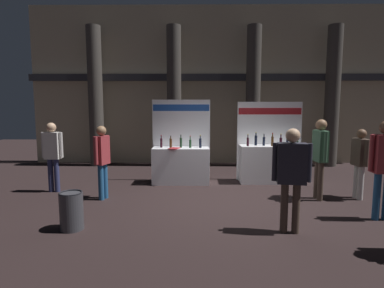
# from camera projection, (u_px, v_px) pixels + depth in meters

# --- Properties ---
(ground_plane) EXTENTS (26.54, 26.54, 0.00)m
(ground_plane) POSITION_uv_depth(u_px,v_px,m) (224.00, 202.00, 6.67)
(ground_plane) COLOR black
(hall_colonnade) EXTENTS (13.27, 1.05, 5.73)m
(hall_colonnade) POSITION_uv_depth(u_px,v_px,m) (213.00, 88.00, 11.15)
(hall_colonnade) COLOR gray
(hall_colonnade) RESTS_ON ground_plane
(exhibitor_booth_0) EXTENTS (1.61, 0.75, 2.28)m
(exhibitor_booth_0) POSITION_uv_depth(u_px,v_px,m) (181.00, 162.00, 8.34)
(exhibitor_booth_0) COLOR white
(exhibitor_booth_0) RESTS_ON ground_plane
(exhibitor_booth_1) EXTENTS (1.81, 0.66, 2.22)m
(exhibitor_booth_1) POSITION_uv_depth(u_px,v_px,m) (271.00, 161.00, 8.42)
(exhibitor_booth_1) COLOR white
(exhibitor_booth_1) RESTS_ON ground_plane
(trash_bin) EXTENTS (0.39, 0.39, 0.65)m
(trash_bin) POSITION_uv_depth(u_px,v_px,m) (71.00, 211.00, 5.13)
(trash_bin) COLOR #38383D
(trash_bin) RESTS_ON ground_plane
(visitor_0) EXTENTS (0.52, 0.23, 1.70)m
(visitor_0) POSITION_uv_depth(u_px,v_px,m) (52.00, 151.00, 7.38)
(visitor_0) COLOR navy
(visitor_0) RESTS_ON ground_plane
(visitor_1) EXTENTS (0.56, 0.25, 1.83)m
(visitor_1) POSITION_uv_depth(u_px,v_px,m) (384.00, 161.00, 5.48)
(visitor_1) COLOR navy
(visitor_1) RESTS_ON ground_plane
(visitor_2) EXTENTS (0.24, 0.59, 1.80)m
(visitor_2) POSITION_uv_depth(u_px,v_px,m) (320.00, 152.00, 6.73)
(visitor_2) COLOR #47382D
(visitor_2) RESTS_ON ground_plane
(visitor_3) EXTENTS (0.26, 0.53, 1.59)m
(visitor_3) POSITION_uv_depth(u_px,v_px,m) (360.00, 158.00, 6.81)
(visitor_3) COLOR silver
(visitor_3) RESTS_ON ground_plane
(visitor_4) EXTENTS (0.30, 0.47, 1.66)m
(visitor_4) POSITION_uv_depth(u_px,v_px,m) (102.00, 157.00, 6.79)
(visitor_4) COLOR navy
(visitor_4) RESTS_ON ground_plane
(visitor_5) EXTENTS (0.61, 0.32, 1.73)m
(visitor_5) POSITION_uv_depth(u_px,v_px,m) (292.00, 170.00, 4.91)
(visitor_5) COLOR #47382D
(visitor_5) RESTS_ON ground_plane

